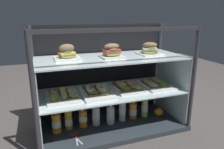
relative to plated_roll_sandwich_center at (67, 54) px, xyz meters
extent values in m
cube|color=#4C4643|center=(0.35, -0.05, -0.70)|extent=(6.00, 6.00, 0.02)
cube|color=#2C343A|center=(0.35, -0.05, -0.67)|extent=(1.26, 0.56, 0.04)
cylinder|color=#333338|center=(-0.26, -0.31, -0.24)|extent=(0.03, 0.03, 0.90)
cylinder|color=#333338|center=(0.97, -0.31, -0.24)|extent=(0.03, 0.03, 0.90)
cylinder|color=#333338|center=(-0.26, 0.21, -0.24)|extent=(0.03, 0.03, 0.90)
cylinder|color=#333338|center=(0.97, 0.21, -0.24)|extent=(0.03, 0.03, 0.90)
cube|color=#333338|center=(0.35, -0.31, 0.19)|extent=(1.23, 0.03, 0.03)
cube|color=black|center=(0.35, 0.22, -0.22)|extent=(1.20, 0.01, 0.85)
cube|color=silver|center=(-0.24, -0.05, -0.49)|extent=(0.01, 0.49, 0.30)
cube|color=silver|center=(0.95, -0.05, -0.49)|extent=(0.01, 0.49, 0.30)
cube|color=silver|center=(0.35, -0.05, -0.34)|extent=(1.21, 0.51, 0.01)
cube|color=silver|center=(-0.24, -0.05, -0.19)|extent=(0.01, 0.49, 0.28)
cube|color=silver|center=(0.95, -0.05, -0.19)|extent=(0.01, 0.49, 0.28)
cube|color=silver|center=(0.35, -0.05, -0.05)|extent=(1.21, 0.51, 0.01)
cube|color=white|center=(0.00, 0.00, -0.04)|extent=(0.20, 0.20, 0.01)
ellipsoid|color=#6E9A48|center=(0.00, 0.00, -0.02)|extent=(0.14, 0.12, 0.01)
cube|color=#916D4F|center=(0.00, 0.00, -0.01)|extent=(0.13, 0.10, 0.02)
cube|color=#F5C147|center=(0.00, 0.00, 0.00)|extent=(0.13, 0.10, 0.02)
ellipsoid|color=#569C47|center=(0.00, -0.03, 0.02)|extent=(0.07, 0.04, 0.02)
ellipsoid|color=brown|center=(0.00, 0.00, 0.04)|extent=(0.13, 0.10, 0.06)
cube|color=white|center=(0.35, -0.06, -0.03)|extent=(0.18, 0.18, 0.02)
ellipsoid|color=#5A9937|center=(0.35, -0.06, -0.02)|extent=(0.14, 0.12, 0.02)
cube|color=#976F4E|center=(0.35, -0.06, -0.01)|extent=(0.13, 0.10, 0.02)
cube|color=#D03D3A|center=(0.35, -0.06, 0.02)|extent=(0.14, 0.10, 0.02)
ellipsoid|color=#6BA353|center=(0.35, -0.10, 0.03)|extent=(0.08, 0.04, 0.02)
ellipsoid|color=brown|center=(0.35, -0.06, 0.05)|extent=(0.14, 0.10, 0.05)
cube|color=white|center=(0.71, -0.04, -0.04)|extent=(0.20, 0.20, 0.01)
ellipsoid|color=#75A04F|center=(0.71, -0.04, -0.02)|extent=(0.16, 0.14, 0.01)
cube|color=#976746|center=(0.71, -0.04, -0.01)|extent=(0.14, 0.12, 0.02)
cube|color=silver|center=(0.71, -0.04, 0.01)|extent=(0.14, 0.13, 0.02)
ellipsoid|color=#5C8A30|center=(0.71, -0.08, 0.02)|extent=(0.08, 0.05, 0.01)
ellipsoid|color=brown|center=(0.71, -0.04, 0.04)|extent=(0.15, 0.13, 0.05)
cube|color=white|center=(-0.06, -0.06, -0.33)|extent=(0.25, 0.33, 0.01)
cube|color=brown|center=(-0.13, -0.04, -0.31)|extent=(0.06, 0.24, 0.01)
ellipsoid|color=#76AC3B|center=(-0.13, -0.11, -0.30)|extent=(0.06, 0.13, 0.03)
ellipsoid|color=pink|center=(-0.13, -0.04, -0.30)|extent=(0.05, 0.19, 0.01)
cylinder|color=yellow|center=(-0.13, -0.04, -0.29)|extent=(0.07, 0.07, 0.02)
cube|color=brown|center=(-0.05, -0.03, -0.31)|extent=(0.06, 0.24, 0.01)
ellipsoid|color=#7FB954|center=(-0.05, -0.10, -0.30)|extent=(0.06, 0.12, 0.04)
ellipsoid|color=#EEA088|center=(-0.05, -0.03, -0.30)|extent=(0.05, 0.19, 0.02)
cylinder|color=yellow|center=(-0.05, -0.01, -0.28)|extent=(0.05, 0.04, 0.02)
cube|color=brown|center=(0.01, -0.06, -0.31)|extent=(0.06, 0.26, 0.01)
ellipsoid|color=#98C274|center=(0.01, -0.13, -0.30)|extent=(0.08, 0.14, 0.05)
ellipsoid|color=#E7A782|center=(0.01, -0.06, -0.30)|extent=(0.05, 0.20, 0.02)
cylinder|color=yellow|center=(0.00, -0.05, -0.29)|extent=(0.06, 0.06, 0.03)
cube|color=white|center=(0.21, -0.08, -0.32)|extent=(0.25, 0.33, 0.02)
cube|color=brown|center=(0.17, -0.04, -0.31)|extent=(0.09, 0.26, 0.01)
ellipsoid|color=olive|center=(0.17, -0.12, -0.30)|extent=(0.11, 0.14, 0.05)
ellipsoid|color=#F6DFC3|center=(0.17, -0.04, -0.30)|extent=(0.07, 0.21, 0.01)
cylinder|color=orange|center=(0.17, -0.04, -0.29)|extent=(0.05, 0.05, 0.02)
cube|color=brown|center=(0.26, -0.06, -0.31)|extent=(0.09, 0.24, 0.01)
ellipsoid|color=#8DB053|center=(0.26, -0.13, -0.30)|extent=(0.09, 0.13, 0.03)
ellipsoid|color=silver|center=(0.26, -0.06, -0.29)|extent=(0.07, 0.19, 0.02)
cylinder|color=orange|center=(0.25, -0.07, -0.28)|extent=(0.05, 0.05, 0.03)
cube|color=white|center=(0.50, -0.04, -0.33)|extent=(0.25, 0.33, 0.01)
cube|color=brown|center=(0.45, -0.02, -0.31)|extent=(0.09, 0.25, 0.02)
ellipsoid|color=#629D3C|center=(0.45, -0.10, -0.30)|extent=(0.10, 0.14, 0.02)
ellipsoid|color=#E0967C|center=(0.45, -0.02, -0.30)|extent=(0.07, 0.20, 0.01)
cylinder|color=#F0DA4B|center=(0.46, -0.05, -0.29)|extent=(0.07, 0.07, 0.02)
cube|color=brown|center=(0.55, -0.04, -0.31)|extent=(0.09, 0.26, 0.01)
ellipsoid|color=#96D16F|center=(0.55, -0.11, -0.30)|extent=(0.09, 0.14, 0.04)
ellipsoid|color=#F79A86|center=(0.55, -0.04, -0.30)|extent=(0.07, 0.20, 0.02)
cylinder|color=yellow|center=(0.56, -0.07, -0.29)|extent=(0.07, 0.06, 0.03)
cube|color=white|center=(0.77, -0.06, -0.33)|extent=(0.25, 0.33, 0.01)
cube|color=brown|center=(0.72, -0.04, -0.31)|extent=(0.09, 0.22, 0.01)
ellipsoid|color=#96CB67|center=(0.72, -0.11, -0.30)|extent=(0.08, 0.11, 0.02)
ellipsoid|color=#DE978E|center=(0.72, -0.04, -0.30)|extent=(0.07, 0.17, 0.01)
cylinder|color=orange|center=(0.72, -0.03, -0.29)|extent=(0.06, 0.05, 0.02)
cube|color=brown|center=(0.82, -0.04, -0.31)|extent=(0.09, 0.25, 0.01)
ellipsoid|color=#4D9834|center=(0.82, -0.11, -0.30)|extent=(0.11, 0.14, 0.05)
ellipsoid|color=#ED9E91|center=(0.82, -0.04, -0.30)|extent=(0.07, 0.20, 0.01)
cylinder|color=orange|center=(0.82, -0.02, -0.29)|extent=(0.06, 0.06, 0.02)
cylinder|color=orange|center=(-0.12, -0.03, -0.56)|extent=(0.07, 0.07, 0.16)
cylinder|color=silver|center=(-0.12, -0.03, -0.57)|extent=(0.07, 0.07, 0.05)
cylinder|color=orange|center=(-0.12, -0.03, -0.47)|extent=(0.03, 0.03, 0.04)
cylinder|color=silver|center=(-0.12, -0.03, -0.44)|extent=(0.04, 0.04, 0.01)
cylinder|color=gold|center=(-0.02, 0.00, -0.56)|extent=(0.06, 0.06, 0.16)
cylinder|color=silver|center=(-0.02, 0.00, -0.59)|extent=(0.06, 0.06, 0.06)
cylinder|color=gold|center=(-0.02, 0.00, -0.45)|extent=(0.03, 0.03, 0.05)
cylinder|color=black|center=(-0.02, 0.00, -0.42)|extent=(0.03, 0.03, 0.01)
cylinder|color=orange|center=(0.10, -0.01, -0.57)|extent=(0.07, 0.07, 0.14)
cylinder|color=silver|center=(0.10, -0.01, -0.57)|extent=(0.07, 0.07, 0.04)
cylinder|color=orange|center=(0.10, -0.01, -0.48)|extent=(0.03, 0.03, 0.04)
cylinder|color=black|center=(0.10, -0.01, -0.46)|extent=(0.04, 0.04, 0.01)
cylinder|color=white|center=(0.22, -0.02, -0.56)|extent=(0.07, 0.07, 0.16)
cylinder|color=white|center=(0.22, -0.02, -0.57)|extent=(0.07, 0.07, 0.06)
cylinder|color=white|center=(0.22, -0.02, -0.47)|extent=(0.04, 0.04, 0.04)
cylinder|color=#2A70B4|center=(0.22, -0.02, -0.44)|extent=(0.04, 0.04, 0.01)
cylinder|color=white|center=(0.34, -0.04, -0.57)|extent=(0.07, 0.07, 0.15)
cylinder|color=silver|center=(0.34, -0.04, -0.59)|extent=(0.07, 0.07, 0.05)
cylinder|color=white|center=(0.34, -0.04, -0.47)|extent=(0.03, 0.03, 0.05)
cylinder|color=black|center=(0.34, -0.04, -0.43)|extent=(0.04, 0.04, 0.01)
cylinder|color=silver|center=(0.46, -0.02, -0.55)|extent=(0.06, 0.06, 0.18)
cylinder|color=white|center=(0.46, -0.02, -0.55)|extent=(0.06, 0.06, 0.06)
cylinder|color=silver|center=(0.46, -0.02, -0.44)|extent=(0.03, 0.03, 0.04)
cylinder|color=gold|center=(0.46, -0.02, -0.41)|extent=(0.03, 0.03, 0.01)
cylinder|color=orange|center=(0.57, -0.02, -0.57)|extent=(0.07, 0.07, 0.15)
cylinder|color=silver|center=(0.57, -0.02, -0.58)|extent=(0.07, 0.07, 0.06)
cylinder|color=orange|center=(0.57, -0.02, -0.48)|extent=(0.03, 0.03, 0.03)
cylinder|color=#2B72B5|center=(0.57, -0.02, -0.46)|extent=(0.04, 0.04, 0.01)
cylinder|color=#B6D856|center=(0.69, -0.02, -0.56)|extent=(0.06, 0.06, 0.17)
cylinder|color=white|center=(0.69, -0.02, -0.56)|extent=(0.06, 0.06, 0.07)
cylinder|color=#B5D651|center=(0.69, -0.02, -0.46)|extent=(0.03, 0.03, 0.03)
cylinder|color=black|center=(0.69, -0.02, -0.43)|extent=(0.03, 0.03, 0.01)
sphere|color=orange|center=(0.83, -0.06, -0.60)|extent=(0.08, 0.08, 0.08)
cube|color=silver|center=(0.02, -0.21, -0.64)|extent=(0.04, 0.12, 0.00)
torus|color=red|center=(-0.01, -0.12, -0.64)|extent=(0.05, 0.05, 0.01)
cube|color=silver|center=(0.01, -0.21, -0.64)|extent=(0.02, 0.12, 0.00)
torus|color=red|center=(0.01, -0.12, -0.64)|extent=(0.05, 0.05, 0.01)
cylinder|color=silver|center=(0.01, -0.17, -0.64)|extent=(0.01, 0.01, 0.01)
camera|label=1|loc=(-0.22, -1.63, 0.29)|focal=33.54mm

